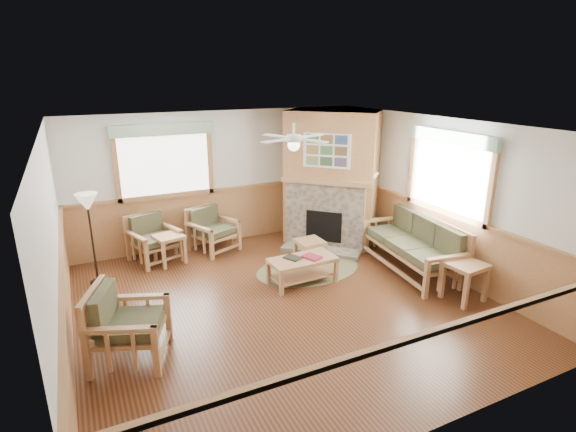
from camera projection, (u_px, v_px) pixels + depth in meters
name	position (u px, v px, depth m)	size (l,w,h in m)	color
floor	(285.00, 303.00, 6.96)	(6.00, 6.00, 0.01)	#502A16
ceiling	(284.00, 126.00, 6.14)	(6.00, 6.00, 0.01)	white
wall_back	(221.00, 178.00, 9.12)	(6.00, 0.02, 2.70)	silver
wall_front	(430.00, 315.00, 3.98)	(6.00, 0.02, 2.70)	silver
wall_left	(55.00, 254.00, 5.30)	(0.02, 6.00, 2.70)	silver
wall_right	(440.00, 196.00, 7.80)	(0.02, 6.00, 2.70)	silver
wainscot	(284.00, 270.00, 6.79)	(6.00, 6.00, 1.10)	#A57143
fireplace	(332.00, 178.00, 9.16)	(2.20, 2.20, 2.70)	#A57143
window_back	(161.00, 122.00, 8.27)	(1.90, 0.16, 1.50)	white
window_right	(455.00, 129.00, 7.25)	(0.16, 1.90, 1.50)	white
ceiling_fan	(294.00, 126.00, 6.53)	(1.24, 1.24, 0.36)	white
sofa	(411.00, 245.00, 7.96)	(0.87, 2.11, 0.97)	#A97A4F
armchair_back_left	(154.00, 239.00, 8.39)	(0.78, 0.78, 0.87)	#A97A4F
armchair_back_right	(213.00, 230.00, 8.87)	(0.78, 0.78, 0.87)	#A97A4F
armchair_left	(129.00, 324.00, 5.47)	(0.85, 0.85, 0.95)	#A97A4F
coffee_table	(302.00, 271.00, 7.54)	(1.12, 0.56, 0.45)	#A97A4F
end_table_chairs	(170.00, 249.00, 8.33)	(0.49, 0.47, 0.55)	#A97A4F
end_table_sofa	(464.00, 281.00, 6.96)	(0.55, 0.53, 0.62)	#A97A4F
footstool	(310.00, 251.00, 8.42)	(0.48, 0.48, 0.42)	#A97A4F
braided_rug	(308.00, 269.00, 8.11)	(1.95, 1.95, 0.01)	brown
floor_lamp_left	(92.00, 239.00, 7.39)	(0.36, 0.36, 1.57)	black
floor_lamp_right	(367.00, 211.00, 8.89)	(0.36, 0.36, 1.56)	black
book_red	(312.00, 256.00, 7.49)	(0.22, 0.30, 0.03)	maroon
book_dark	(293.00, 257.00, 7.47)	(0.20, 0.27, 0.03)	black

